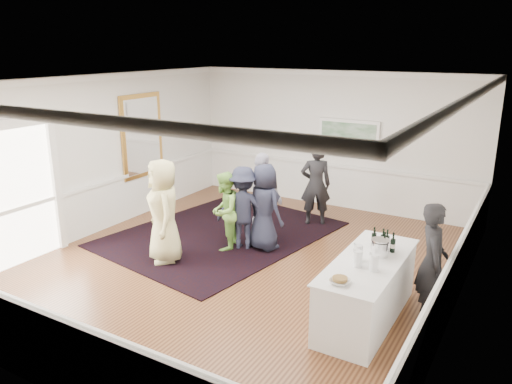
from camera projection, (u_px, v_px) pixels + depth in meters
The scene contains 23 objects.
floor at pixel (244, 264), 8.86m from camera, with size 8.00×8.00×0.00m, color brown.
ceiling at pixel (242, 80), 7.96m from camera, with size 7.00×8.00×0.02m, color white.
wall_left at pixel (97, 155), 10.11m from camera, with size 0.02×8.00×3.20m, color white.
wall_right at pixel (464, 211), 6.71m from camera, with size 0.02×8.00×3.20m, color white.
wall_back at pixel (333, 140), 11.72m from camera, with size 7.00×0.02×3.20m, color white.
wall_front at pixel (37, 263), 5.10m from camera, with size 7.00×0.02×3.20m, color white.
wainscoting at pixel (244, 238), 8.72m from camera, with size 7.00×8.00×1.00m, color white, non-canonical shape.
mirror at pixel (142, 136), 11.10m from camera, with size 0.05×1.25×1.85m.
doorway at pixel (15, 186), 8.56m from camera, with size 0.10×1.78×2.56m.
landscape_painting at pixel (348, 134), 11.43m from camera, with size 1.44×0.06×0.66m.
area_rug at pixel (221, 234), 10.26m from camera, with size 3.42×4.48×0.02m, color black.
serving_table at pixel (367, 290), 6.98m from camera, with size 0.85×2.23×0.90m.
bartender at pixel (432, 262), 6.91m from camera, with size 0.62×0.41×1.71m, color black.
guest_tan at pixel (164, 211), 8.77m from camera, with size 0.91×0.60×1.87m, color #C4BA7A.
guest_green at pixel (225, 211), 9.35m from camera, with size 0.73×0.57×1.50m, color #7FBE4C.
guest_lilac at pixel (262, 197), 9.81m from camera, with size 1.03×0.43×1.76m, color #B9B4C9.
guest_dark_a at pixel (243, 208), 9.37m from camera, with size 1.03×0.59×1.60m, color #1E2032.
guest_dark_b at pixel (316, 185), 10.61m from camera, with size 0.65×0.43×1.78m, color black.
guest_navy at pixel (264, 207), 9.32m from camera, with size 0.81×0.53×1.66m, color #1E2032.
wine_bottles at pixel (383, 239), 7.19m from camera, with size 0.38×0.20×0.31m.
juice_pitchers at pixel (363, 257), 6.65m from camera, with size 0.40×0.32×0.24m.
ice_bucket at pixel (380, 248), 6.96m from camera, with size 0.26×0.26×0.24m, color silver.
nut_bowl at pixel (340, 280), 6.19m from camera, with size 0.26×0.26×0.08m.
Camera 1 is at (4.30, -6.91, 3.75)m, focal length 35.00 mm.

